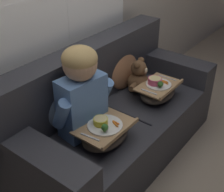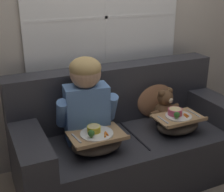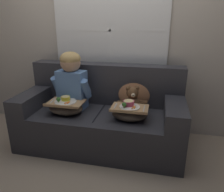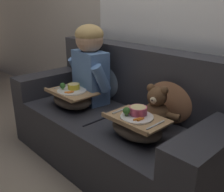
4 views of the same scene
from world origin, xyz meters
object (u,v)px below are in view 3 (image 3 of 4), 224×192
at_px(couch, 102,116).
at_px(teddy_bear, 132,101).
at_px(throw_pillow_behind_teddy, 134,91).
at_px(throw_pillow_behind_child, 78,87).
at_px(lap_tray_teddy, 129,113).
at_px(child_figure, 71,78).
at_px(lap_tray_child, 66,107).

relative_size(couch, teddy_bear, 5.54).
xyz_separation_m(couch, throw_pillow_behind_teddy, (0.36, 0.16, 0.29)).
bearing_deg(throw_pillow_behind_child, lap_tray_teddy, -27.71).
distance_m(couch, child_figure, 0.59).
bearing_deg(child_figure, throw_pillow_behind_teddy, 13.78).
distance_m(teddy_bear, lap_tray_child, 0.75).
bearing_deg(child_figure, lap_tray_child, -90.20).
distance_m(couch, throw_pillow_behind_child, 0.49).
xyz_separation_m(couch, teddy_bear, (0.36, -0.02, 0.23)).
relative_size(couch, throw_pillow_behind_child, 4.38).
bearing_deg(lap_tray_teddy, child_figure, 164.38).
bearing_deg(throw_pillow_behind_teddy, couch, -155.47).
distance_m(throw_pillow_behind_teddy, child_figure, 0.76).
xyz_separation_m(throw_pillow_behind_child, teddy_bear, (0.72, -0.18, -0.06)).
bearing_deg(lap_tray_teddy, throw_pillow_behind_teddy, 89.81).
relative_size(couch, child_figure, 2.82).
relative_size(throw_pillow_behind_teddy, lap_tray_teddy, 1.10).
relative_size(throw_pillow_behind_child, lap_tray_child, 1.07).
bearing_deg(teddy_bear, throw_pillow_behind_child, 166.01).
bearing_deg(throw_pillow_behind_child, throw_pillow_behind_teddy, -0.00).
bearing_deg(lap_tray_child, lap_tray_teddy, 0.05).
xyz_separation_m(throw_pillow_behind_child, lap_tray_child, (-0.00, -0.38, -0.12)).
bearing_deg(lap_tray_child, teddy_bear, 15.38).
bearing_deg(couch, throw_pillow_behind_child, 155.47).
relative_size(throw_pillow_behind_child, throw_pillow_behind_teddy, 1.01).
bearing_deg(couch, throw_pillow_behind_teddy, 24.53).
height_order(couch, throw_pillow_behind_child, couch).
bearing_deg(lap_tray_teddy, lap_tray_child, -179.95).
relative_size(throw_pillow_behind_child, lap_tray_teddy, 1.11).
xyz_separation_m(throw_pillow_behind_teddy, lap_tray_teddy, (-0.00, -0.38, -0.12)).
bearing_deg(throw_pillow_behind_teddy, lap_tray_child, -152.32).
bearing_deg(lap_tray_child, throw_pillow_behind_child, 89.87).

